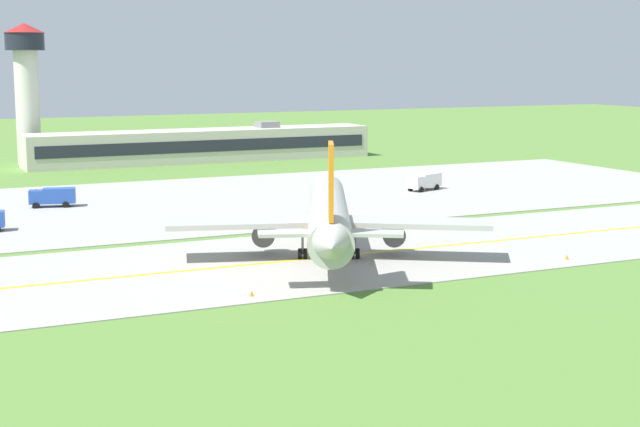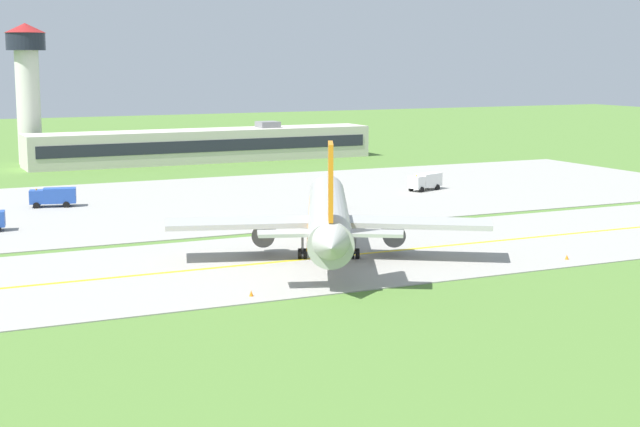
% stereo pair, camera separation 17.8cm
% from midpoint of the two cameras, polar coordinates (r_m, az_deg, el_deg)
% --- Properties ---
extents(ground_plane, '(500.00, 500.00, 0.00)m').
position_cam_midpoint_polar(ground_plane, '(97.91, 0.93, -2.57)').
color(ground_plane, '#517A33').
extents(taxiway_strip, '(240.00, 28.00, 0.10)m').
position_cam_midpoint_polar(taxiway_strip, '(97.90, 0.93, -2.54)').
color(taxiway_strip, '#9E9B93').
rests_on(taxiway_strip, ground).
extents(apron_pad, '(140.00, 52.00, 0.10)m').
position_cam_midpoint_polar(apron_pad, '(139.70, -3.08, 0.94)').
color(apron_pad, '#9E9B93').
rests_on(apron_pad, ground).
extents(taxiway_centreline, '(220.00, 0.60, 0.01)m').
position_cam_midpoint_polar(taxiway_centreline, '(97.89, 0.93, -2.51)').
color(taxiway_centreline, yellow).
rests_on(taxiway_centreline, taxiway_strip).
extents(airplane_lead, '(30.83, 37.25, 12.70)m').
position_cam_midpoint_polar(airplane_lead, '(97.63, 0.45, -0.14)').
color(airplane_lead, '#ADADA8').
rests_on(airplane_lead, ground).
extents(service_truck_fuel, '(5.77, 6.16, 2.59)m').
position_cam_midpoint_polar(service_truck_fuel, '(126.80, 0.32, 0.64)').
color(service_truck_fuel, '#264CA5').
rests_on(service_truck_fuel, ground).
extents(service_truck_catering, '(6.33, 4.12, 2.60)m').
position_cam_midpoint_polar(service_truck_catering, '(147.53, 6.10, 1.91)').
color(service_truck_catering, silver).
rests_on(service_truck_catering, ground).
extents(service_truck_pushback, '(6.31, 3.44, 2.60)m').
position_cam_midpoint_polar(service_truck_pushback, '(134.98, -15.37, 0.98)').
color(service_truck_pushback, '#264CA5').
rests_on(service_truck_pushback, ground).
extents(terminal_building, '(67.34, 9.32, 7.38)m').
position_cam_midpoint_polar(terminal_building, '(189.84, -6.88, 3.96)').
color(terminal_building, beige).
rests_on(terminal_building, ground).
extents(control_tower, '(7.60, 7.60, 26.21)m').
position_cam_midpoint_polar(control_tower, '(191.75, -16.80, 7.50)').
color(control_tower, silver).
rests_on(control_tower, ground).
extents(traffic_cone_near_edge, '(0.44, 0.44, 0.60)m').
position_cam_midpoint_polar(traffic_cone_near_edge, '(99.35, 14.17, -2.50)').
color(traffic_cone_near_edge, orange).
rests_on(traffic_cone_near_edge, ground).
extents(traffic_cone_mid_edge, '(0.44, 0.44, 0.60)m').
position_cam_midpoint_polar(traffic_cone_mid_edge, '(81.79, -4.08, -4.70)').
color(traffic_cone_mid_edge, orange).
rests_on(traffic_cone_mid_edge, ground).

